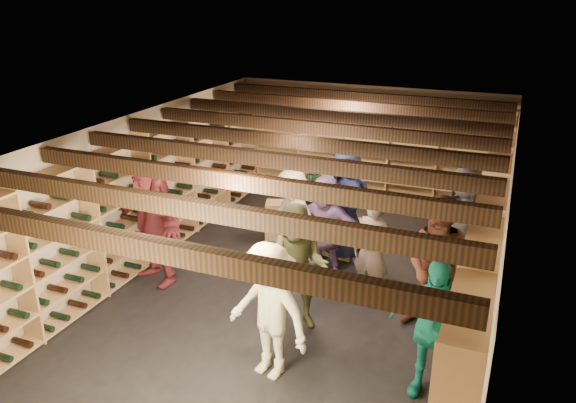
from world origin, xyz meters
The scene contains 21 objects.
ground centered at (0.00, 0.00, 0.00)m, with size 8.00×8.00×0.00m, color black.
walls centered at (0.00, 0.00, 1.20)m, with size 5.52×8.02×2.40m.
ceiling centered at (0.00, 0.00, 2.40)m, with size 5.50×8.00×0.01m, color beige.
ceiling_joists centered at (0.00, 0.00, 2.26)m, with size 5.40×7.12×0.18m.
wine_rack_left centered at (-2.57, 0.00, 1.08)m, with size 0.32×7.50×2.15m.
wine_rack_right centered at (2.57, 0.00, 1.08)m, with size 0.32×7.50×2.15m.
wine_rack_back centered at (0.00, 3.83, 1.07)m, with size 4.70×0.30×2.15m.
crate_stack_left centered at (-0.91, 1.57, 0.34)m, with size 0.58×0.47×0.68m.
crate_stack_right centered at (0.27, 1.30, 0.26)m, with size 0.54×0.40×0.51m.
crate_loose centered at (0.14, 2.42, 0.09)m, with size 0.50×0.33×0.17m, color tan.
person_2 centered at (0.37, -0.87, 0.85)m, with size 0.83×0.65×1.71m, color #4E512E.
person_3 centered at (0.43, -1.94, 0.83)m, with size 1.07×0.62×1.66m, color #F1ECBB.
person_4 centered at (2.18, -1.58, 0.83)m, with size 0.97×0.40×1.65m, color #107667.
person_5 centered at (-2.08, -0.53, 0.95)m, with size 1.76×0.56×1.90m, color maroon.
person_6 centered at (0.34, 1.28, 0.95)m, with size 0.93×0.60×1.89m, color #1E274F.
person_7 centered at (1.09, 0.11, 0.78)m, with size 0.57×0.37×1.56m, color gray.
person_8 centered at (2.07, -0.32, 0.93)m, with size 0.90×0.71×1.86m, color #482319.
person_9 centered at (-0.38, 0.78, 0.79)m, with size 1.02×0.59×1.58m, color beige.
person_10 centered at (-0.21, 1.30, 0.83)m, with size 0.97×0.41×1.66m, color #24442B.
person_11 centered at (0.18, 0.75, 0.79)m, with size 1.46×0.46×1.57m, color slate.
person_12 centered at (2.18, 1.30, 0.89)m, with size 0.87×0.57×1.78m, color #333338.
Camera 1 is at (2.68, -6.85, 4.24)m, focal length 35.00 mm.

